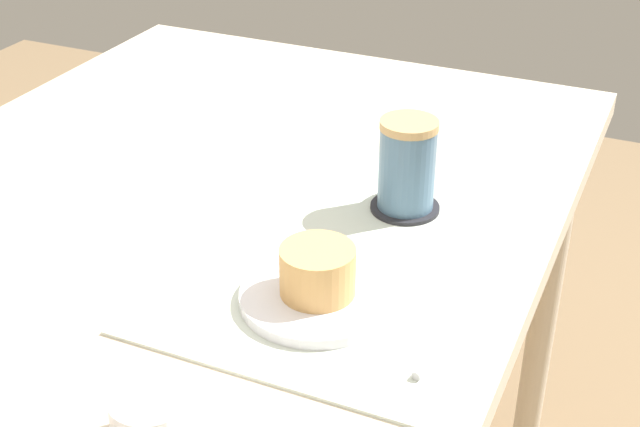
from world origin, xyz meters
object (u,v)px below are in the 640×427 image
(dining_table, at_px, (160,287))
(coffee_mug, at_px, (408,163))
(sugar_bowl, at_px, (152,420))
(pastry_plate, at_px, (318,297))
(pastry, at_px, (318,271))

(dining_table, relative_size, coffee_mug, 11.98)
(coffee_mug, distance_m, sugar_bowl, 0.47)
(pastry_plate, distance_m, sugar_bowl, 0.24)
(dining_table, height_order, pastry, pastry)
(sugar_bowl, bearing_deg, dining_table, 33.23)
(pastry, relative_size, coffee_mug, 0.69)
(pastry_plate, height_order, coffee_mug, coffee_mug)
(pastry_plate, distance_m, pastry, 0.03)
(pastry, bearing_deg, coffee_mug, -4.72)
(coffee_mug, xyz_separation_m, sugar_bowl, (-0.46, 0.06, -0.04))
(dining_table, distance_m, sugar_bowl, 0.35)
(coffee_mug, bearing_deg, pastry_plate, 175.28)
(pastry_plate, bearing_deg, pastry, 0.00)
(coffee_mug, height_order, sugar_bowl, coffee_mug)
(pastry, xyz_separation_m, sugar_bowl, (-0.24, 0.05, -0.02))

